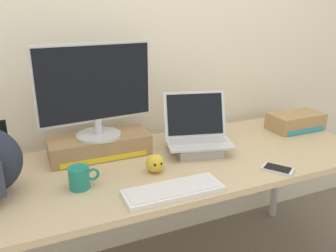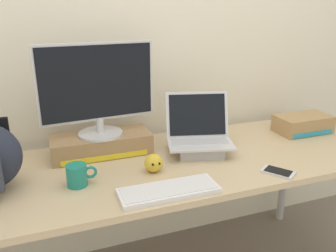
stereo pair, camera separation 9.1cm
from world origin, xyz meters
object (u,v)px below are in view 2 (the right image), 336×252
(external_keyboard, at_px, (169,190))
(coffee_mug, at_px, (78,175))
(cell_phone, at_px, (278,172))
(desktop_monitor, at_px, (98,89))
(plush_toy, at_px, (154,163))
(toner_box_cyan, at_px, (303,124))
(open_laptop, at_px, (199,141))
(toner_box_yellow, at_px, (101,144))

(external_keyboard, distance_m, coffee_mug, 0.38)
(coffee_mug, bearing_deg, cell_phone, -12.91)
(desktop_monitor, relative_size, plush_toy, 6.68)
(toner_box_cyan, bearing_deg, coffee_mug, -171.16)
(external_keyboard, xyz_separation_m, cell_phone, (0.52, -0.01, -0.01))
(plush_toy, bearing_deg, desktop_monitor, 122.62)
(open_laptop, distance_m, plush_toy, 0.32)
(cell_phone, bearing_deg, coffee_mug, 132.61)
(toner_box_cyan, bearing_deg, external_keyboard, -158.27)
(desktop_monitor, bearing_deg, external_keyboard, -74.82)
(external_keyboard, xyz_separation_m, plush_toy, (0.00, 0.20, 0.03))
(toner_box_yellow, distance_m, toner_box_cyan, 1.18)
(desktop_monitor, relative_size, open_laptop, 1.50)
(external_keyboard, height_order, plush_toy, plush_toy)
(toner_box_yellow, relative_size, plush_toy, 5.84)
(open_laptop, xyz_separation_m, toner_box_cyan, (0.70, 0.06, -0.01))
(plush_toy, height_order, toner_box_cyan, toner_box_cyan)
(plush_toy, bearing_deg, toner_box_cyan, 11.07)
(plush_toy, bearing_deg, external_keyboard, -90.70)
(desktop_monitor, bearing_deg, toner_box_cyan, -9.70)
(external_keyboard, distance_m, toner_box_cyan, 1.07)
(desktop_monitor, relative_size, coffee_mug, 4.42)
(coffee_mug, relative_size, plush_toy, 1.51)
(desktop_monitor, height_order, toner_box_cyan, desktop_monitor)
(plush_toy, bearing_deg, coffee_mug, -177.88)
(external_keyboard, relative_size, coffee_mug, 3.18)
(toner_box_yellow, bearing_deg, coffee_mug, -116.64)
(plush_toy, bearing_deg, open_laptop, 25.16)
(external_keyboard, distance_m, plush_toy, 0.20)
(desktop_monitor, distance_m, toner_box_cyan, 1.21)
(coffee_mug, xyz_separation_m, cell_phone, (0.85, -0.20, -0.04))
(desktop_monitor, relative_size, toner_box_cyan, 1.76)
(coffee_mug, height_order, toner_box_cyan, toner_box_cyan)
(desktop_monitor, xyz_separation_m, coffee_mug, (-0.15, -0.30, -0.29))
(desktop_monitor, distance_m, cell_phone, 0.92)
(toner_box_yellow, xyz_separation_m, cell_phone, (0.70, -0.50, -0.04))
(toner_box_yellow, height_order, toner_box_cyan, same)
(external_keyboard, relative_size, plush_toy, 4.81)
(open_laptop, bearing_deg, desktop_monitor, 176.56)
(plush_toy, relative_size, toner_box_cyan, 0.26)
(coffee_mug, distance_m, toner_box_cyan, 1.34)
(cell_phone, bearing_deg, toner_box_cyan, 5.90)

